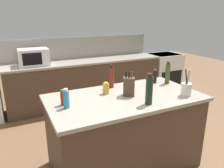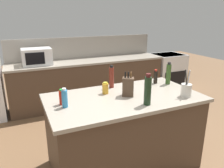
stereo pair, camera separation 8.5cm
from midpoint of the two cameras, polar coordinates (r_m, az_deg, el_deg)
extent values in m
plane|color=brown|center=(3.03, 2.23, -20.03)|extent=(14.00, 14.00, 0.00)
cube|color=#4C3828|center=(4.76, -7.04, 0.35)|extent=(3.25, 0.62, 0.90)
cube|color=#9E9384|center=(4.64, -7.25, 5.90)|extent=(3.29, 0.66, 0.04)
cube|color=gray|center=(4.89, -8.59, 9.42)|extent=(3.25, 0.03, 0.46)
cube|color=#4C3828|center=(2.78, 2.34, -12.67)|extent=(1.75, 0.92, 0.90)
cube|color=#9E9384|center=(2.58, 2.47, -3.61)|extent=(1.81, 0.98, 0.04)
cube|color=white|center=(5.73, 12.85, 3.12)|extent=(0.76, 0.64, 0.92)
cube|color=black|center=(5.52, 14.85, 1.18)|extent=(0.61, 0.01, 0.41)
cube|color=black|center=(5.64, 13.16, 7.55)|extent=(0.68, 0.58, 0.02)
cube|color=white|center=(4.39, -20.29, 6.62)|extent=(0.54, 0.38, 0.31)
cube|color=black|center=(4.20, -20.64, 6.12)|extent=(0.33, 0.01, 0.22)
cube|color=#4C3828|center=(2.56, 3.41, -0.69)|extent=(0.16, 0.15, 0.22)
cylinder|color=black|center=(2.52, 2.73, 2.46)|extent=(0.02, 0.02, 0.07)
cylinder|color=black|center=(2.52, 3.47, 2.45)|extent=(0.02, 0.02, 0.07)
cylinder|color=brown|center=(2.52, 4.21, 2.43)|extent=(0.02, 0.02, 0.07)
cylinder|color=beige|center=(2.69, 17.96, -1.38)|extent=(0.12, 0.12, 0.15)
cylinder|color=olive|center=(2.67, 18.36, 1.88)|extent=(0.01, 0.05, 0.18)
cylinder|color=black|center=(2.64, 17.93, 1.77)|extent=(0.01, 0.05, 0.18)
cylinder|color=#B2B2B7|center=(2.64, 18.55, 1.71)|extent=(0.01, 0.03, 0.18)
cylinder|color=#2D4C1E|center=(3.09, 13.54, 2.57)|extent=(0.06, 0.06, 0.27)
cylinder|color=black|center=(3.05, 13.75, 5.34)|extent=(0.04, 0.04, 0.03)
cylinder|color=gold|center=(2.63, -2.52, -1.21)|extent=(0.08, 0.08, 0.13)
cylinder|color=gold|center=(2.61, -2.55, 0.28)|extent=(0.05, 0.05, 0.02)
cylinder|color=red|center=(2.36, -13.67, -3.62)|extent=(0.06, 0.06, 0.15)
cylinder|color=green|center=(2.34, -13.82, -1.67)|extent=(0.04, 0.04, 0.02)
cylinder|color=maroon|center=(2.84, -1.07, 1.67)|extent=(0.06, 0.06, 0.27)
cylinder|color=black|center=(2.80, -1.09, 4.61)|extent=(0.04, 0.04, 0.03)
cylinder|color=black|center=(2.32, 8.65, -1.73)|extent=(0.08, 0.08, 0.30)
cylinder|color=#4C1919|center=(2.27, 8.84, 2.30)|extent=(0.05, 0.05, 0.04)
cylinder|color=#3384BC|center=(2.28, -12.90, -3.92)|extent=(0.06, 0.06, 0.18)
cylinder|color=white|center=(2.25, -13.08, -1.46)|extent=(0.04, 0.04, 0.02)
cylinder|color=black|center=(3.09, 10.36, 1.86)|extent=(0.05, 0.05, 0.18)
cylinder|color=#B22319|center=(3.07, 10.46, 3.63)|extent=(0.04, 0.04, 0.02)
camera|label=1|loc=(0.04, -90.86, -0.27)|focal=35.00mm
camera|label=2|loc=(0.04, 89.14, 0.27)|focal=35.00mm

